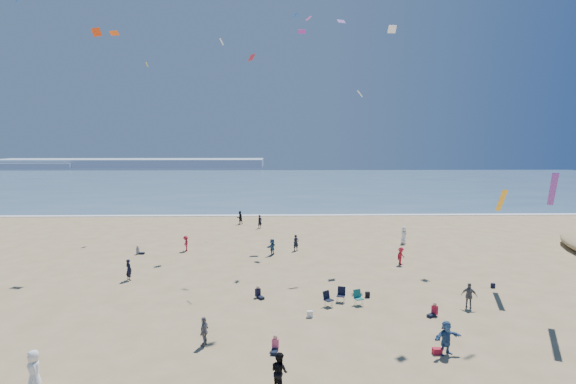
{
  "coord_description": "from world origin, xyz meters",
  "views": [
    {
      "loc": [
        1.4,
        -18.88,
        10.7
      ],
      "look_at": [
        2.0,
        8.0,
        7.64
      ],
      "focal_mm": 28.0,
      "sensor_mm": 36.0,
      "label": 1
    }
  ],
  "objects": [
    {
      "name": "ground",
      "position": [
        0.0,
        0.0,
        0.0
      ],
      "size": [
        220.0,
        220.0,
        0.0
      ],
      "primitive_type": "plane",
      "color": "tan",
      "rests_on": "ground"
    },
    {
      "name": "chair_cluster",
      "position": [
        5.64,
        9.48,
        0.5
      ],
      "size": [
        2.81,
        1.6,
        1.0
      ],
      "color": "black",
      "rests_on": "ground"
    },
    {
      "name": "seated_group",
      "position": [
        1.15,
        8.59,
        0.42
      ],
      "size": [
        23.88,
        25.71,
        0.84
      ],
      "color": "silver",
      "rests_on": "ground"
    },
    {
      "name": "headland_near",
      "position": [
        -100.0,
        165.0,
        1.0
      ],
      "size": [
        40.0,
        14.0,
        2.0
      ],
      "primitive_type": "cube",
      "color": "#7A8EA8",
      "rests_on": "ground"
    },
    {
      "name": "standing_flyers",
      "position": [
        2.81,
        12.68,
        0.83
      ],
      "size": [
        25.36,
        48.82,
        1.8
      ],
      "color": "slate",
      "rests_on": "ground"
    },
    {
      "name": "ocean",
      "position": [
        0.0,
        95.0,
        0.03
      ],
      "size": [
        220.0,
        100.0,
        0.06
      ],
      "primitive_type": "cube",
      "color": "#476B84",
      "rests_on": "ground"
    },
    {
      "name": "kites_aloft",
      "position": [
        9.99,
        14.02,
        15.47
      ],
      "size": [
        39.81,
        47.12,
        25.6
      ],
      "color": "blue",
      "rests_on": "ground"
    },
    {
      "name": "white_tote",
      "position": [
        3.32,
        7.41,
        0.2
      ],
      "size": [
        0.35,
        0.2,
        0.4
      ],
      "primitive_type": "cube",
      "color": "white",
      "rests_on": "ground"
    },
    {
      "name": "cooler",
      "position": [
        9.42,
        2.53,
        0.15
      ],
      "size": [
        0.45,
        0.3,
        0.3
      ],
      "primitive_type": "cube",
      "color": "#B61A2E",
      "rests_on": "ground"
    },
    {
      "name": "headland_far",
      "position": [
        -60.0,
        170.0,
        1.6
      ],
      "size": [
        110.0,
        20.0,
        3.2
      ],
      "primitive_type": "cube",
      "color": "#7A8EA8",
      "rests_on": "ground"
    },
    {
      "name": "black_backpack",
      "position": [
        7.54,
        10.83,
        0.19
      ],
      "size": [
        0.3,
        0.22,
        0.38
      ],
      "primitive_type": "cube",
      "color": "black",
      "rests_on": "ground"
    },
    {
      "name": "surf_line",
      "position": [
        0.0,
        45.0,
        0.04
      ],
      "size": [
        220.0,
        1.2,
        0.08
      ],
      "primitive_type": "cube",
      "color": "white",
      "rests_on": "ground"
    },
    {
      "name": "navy_bag",
      "position": [
        17.13,
        12.63,
        0.17
      ],
      "size": [
        0.28,
        0.18,
        0.34
      ],
      "primitive_type": "cube",
      "color": "black",
      "rests_on": "ground"
    }
  ]
}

